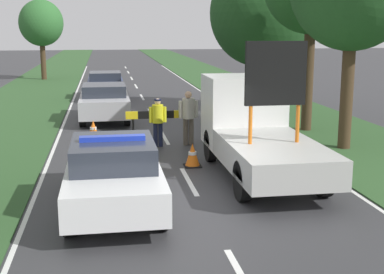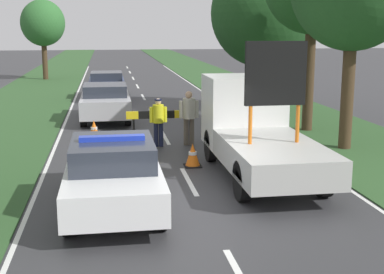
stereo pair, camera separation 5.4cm
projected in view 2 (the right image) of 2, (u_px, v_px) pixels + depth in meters
name	position (u px, v px, depth m)	size (l,w,h in m)	color
ground_plane	(200.00, 203.00, 11.76)	(160.00, 160.00, 0.00)	#333335
lane_markings	(151.00, 112.00, 24.32)	(7.44, 58.24, 0.01)	silver
grass_verge_left	(33.00, 95.00, 30.15)	(4.71, 120.00, 0.03)	#2D5128
grass_verge_right	(243.00, 91.00, 32.04)	(4.71, 120.00, 0.03)	#2D5128
police_car	(113.00, 173.00, 11.28)	(1.93, 4.72, 1.60)	white
work_truck	(255.00, 128.00, 14.13)	(2.13, 5.71, 3.48)	white
road_barrier	(163.00, 117.00, 17.82)	(2.41, 0.08, 1.05)	black
police_officer	(158.00, 118.00, 17.10)	(0.56, 0.36, 1.56)	#191E38
pedestrian_civilian	(189.00, 114.00, 17.33)	(0.63, 0.40, 1.77)	brown
traffic_cone_near_police	(134.00, 156.00, 14.99)	(0.37, 0.37, 0.52)	black
traffic_cone_centre_front	(193.00, 155.00, 14.77)	(0.47, 0.47, 0.65)	black
traffic_cone_near_truck	(94.00, 130.00, 18.38)	(0.47, 0.47, 0.65)	black
traffic_cone_behind_barrier	(95.00, 136.00, 17.54)	(0.41, 0.41, 0.57)	black
queued_car_sedan_silver	(105.00, 101.00, 21.96)	(1.95, 4.45, 1.50)	#B2B2B7
queued_car_hatch_blue	(107.00, 84.00, 28.76)	(1.86, 4.18, 1.43)	navy
roadside_tree_near_left	(262.00, 13.00, 23.70)	(4.52, 4.52, 6.77)	#42301E
roadside_tree_near_right	(43.00, 23.00, 38.16)	(3.13, 3.13, 5.70)	#42301E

